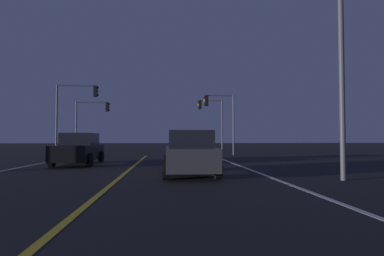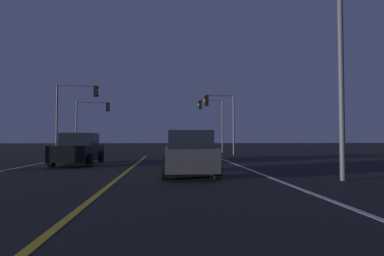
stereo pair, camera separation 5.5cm
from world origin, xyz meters
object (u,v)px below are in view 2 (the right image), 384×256
(car_oncoming, at_px, (79,149))
(traffic_light_near_left, at_px, (77,103))
(traffic_light_far_right, at_px, (211,114))
(car_lead_same_lane, at_px, (189,154))
(street_lamp_right_near, at_px, (323,38))
(traffic_light_near_right, at_px, (219,110))
(traffic_light_far_left, at_px, (93,115))

(car_oncoming, bearing_deg, traffic_light_near_left, -163.23)
(car_oncoming, height_order, traffic_light_far_right, traffic_light_far_right)
(car_lead_same_lane, distance_m, street_lamp_right_near, 6.25)
(car_lead_same_lane, relative_size, traffic_light_near_right, 0.84)
(car_oncoming, distance_m, traffic_light_far_right, 17.54)
(traffic_light_near_left, xyz_separation_m, traffic_light_far_right, (11.91, 5.50, -0.35))
(traffic_light_near_left, bearing_deg, car_oncoming, -73.23)
(traffic_light_near_left, distance_m, street_lamp_right_near, 20.64)
(traffic_light_near_right, bearing_deg, traffic_light_near_left, 0.00)
(car_lead_same_lane, distance_m, traffic_light_near_left, 16.90)
(traffic_light_near_right, bearing_deg, street_lamp_right_near, 93.05)
(traffic_light_far_right, distance_m, traffic_light_far_left, 11.85)
(traffic_light_far_left, height_order, street_lamp_right_near, street_lamp_right_near)
(traffic_light_near_left, bearing_deg, traffic_light_far_left, 89.39)
(street_lamp_right_near, bearing_deg, traffic_light_near_right, -86.95)
(car_lead_same_lane, relative_size, car_oncoming, 1.00)
(traffic_light_far_right, relative_size, street_lamp_right_near, 0.72)
(car_lead_same_lane, height_order, car_oncoming, same)
(car_oncoming, height_order, traffic_light_near_right, traffic_light_near_right)
(traffic_light_far_left, bearing_deg, car_oncoming, -79.57)
(traffic_light_near_right, distance_m, traffic_light_near_left, 11.88)
(traffic_light_near_right, relative_size, street_lamp_right_near, 0.69)
(traffic_light_far_right, xyz_separation_m, traffic_light_far_left, (-11.85, 0.00, -0.17))
(car_lead_same_lane, bearing_deg, traffic_light_far_right, -10.27)
(car_oncoming, xyz_separation_m, street_lamp_right_near, (9.98, -7.11, 3.97))
(traffic_light_near_right, height_order, traffic_light_far_right, traffic_light_far_right)
(traffic_light_near_right, relative_size, traffic_light_far_right, 0.95)
(car_lead_same_lane, distance_m, traffic_light_near_right, 15.02)
(traffic_light_near_right, xyz_separation_m, traffic_light_far_left, (-11.81, 5.50, -0.00))
(traffic_light_near_right, height_order, street_lamp_right_near, street_lamp_right_near)
(traffic_light_near_left, distance_m, traffic_light_far_right, 13.12)
(traffic_light_near_left, height_order, street_lamp_right_near, street_lamp_right_near)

